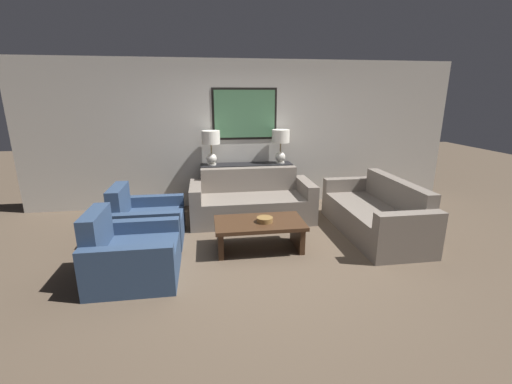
{
  "coord_description": "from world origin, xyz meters",
  "views": [
    {
      "loc": [
        -0.74,
        -4.0,
        2.03
      ],
      "look_at": [
        -0.02,
        0.81,
        0.65
      ],
      "focal_mm": 24.0,
      "sensor_mm": 36.0,
      "label": 1
    }
  ],
  "objects_px": {
    "console_table": "(247,186)",
    "couch_by_back_wall": "(252,203)",
    "coffee_table": "(259,229)",
    "decorative_bowl": "(265,220)",
    "table_lamp_left": "(211,142)",
    "couch_by_side": "(376,215)",
    "armchair_near_camera": "(131,256)",
    "armchair_near_back_wall": "(146,223)",
    "table_lamp_right": "(281,141)"
  },
  "relations": [
    {
      "from": "console_table",
      "to": "armchair_near_back_wall",
      "type": "height_order",
      "value": "armchair_near_back_wall"
    },
    {
      "from": "couch_by_side",
      "to": "armchair_near_back_wall",
      "type": "distance_m",
      "value": 3.4
    },
    {
      "from": "table_lamp_right",
      "to": "table_lamp_left",
      "type": "bearing_deg",
      "value": 180.0
    },
    {
      "from": "couch_by_side",
      "to": "table_lamp_left",
      "type": "bearing_deg",
      "value": 147.15
    },
    {
      "from": "console_table",
      "to": "table_lamp_right",
      "type": "bearing_deg",
      "value": 0.0
    },
    {
      "from": "table_lamp_left",
      "to": "couch_by_side",
      "type": "bearing_deg",
      "value": -32.85
    },
    {
      "from": "couch_by_back_wall",
      "to": "armchair_near_back_wall",
      "type": "xyz_separation_m",
      "value": [
        -1.62,
        -0.67,
        -0.02
      ]
    },
    {
      "from": "couch_by_side",
      "to": "coffee_table",
      "type": "relative_size",
      "value": 1.69
    },
    {
      "from": "armchair_near_back_wall",
      "to": "armchair_near_camera",
      "type": "bearing_deg",
      "value": -90.0
    },
    {
      "from": "couch_by_side",
      "to": "armchair_near_camera",
      "type": "xyz_separation_m",
      "value": [
        -3.39,
        -0.84,
        -0.02
      ]
    },
    {
      "from": "coffee_table",
      "to": "table_lamp_left",
      "type": "bearing_deg",
      "value": 107.0
    },
    {
      "from": "couch_by_side",
      "to": "decorative_bowl",
      "type": "height_order",
      "value": "couch_by_side"
    },
    {
      "from": "couch_by_side",
      "to": "decorative_bowl",
      "type": "distance_m",
      "value": 1.81
    },
    {
      "from": "table_lamp_right",
      "to": "couch_by_back_wall",
      "type": "height_order",
      "value": "table_lamp_right"
    },
    {
      "from": "armchair_near_camera",
      "to": "coffee_table",
      "type": "bearing_deg",
      "value": 18.68
    },
    {
      "from": "coffee_table",
      "to": "decorative_bowl",
      "type": "height_order",
      "value": "decorative_bowl"
    },
    {
      "from": "coffee_table",
      "to": "armchair_near_back_wall",
      "type": "bearing_deg",
      "value": 161.32
    },
    {
      "from": "armchair_near_back_wall",
      "to": "console_table",
      "type": "bearing_deg",
      "value": 39.69
    },
    {
      "from": "coffee_table",
      "to": "decorative_bowl",
      "type": "relative_size",
      "value": 5.55
    },
    {
      "from": "armchair_near_camera",
      "to": "table_lamp_left",
      "type": "bearing_deg",
      "value": 67.6
    },
    {
      "from": "couch_by_back_wall",
      "to": "armchair_near_camera",
      "type": "relative_size",
      "value": 2.12
    },
    {
      "from": "decorative_bowl",
      "to": "armchair_near_camera",
      "type": "distance_m",
      "value": 1.71
    },
    {
      "from": "table_lamp_left",
      "to": "coffee_table",
      "type": "relative_size",
      "value": 0.51
    },
    {
      "from": "console_table",
      "to": "decorative_bowl",
      "type": "height_order",
      "value": "console_table"
    },
    {
      "from": "couch_by_back_wall",
      "to": "couch_by_side",
      "type": "bearing_deg",
      "value": -26.34
    },
    {
      "from": "console_table",
      "to": "coffee_table",
      "type": "distance_m",
      "value": 1.87
    },
    {
      "from": "table_lamp_left",
      "to": "couch_by_back_wall",
      "type": "relative_size",
      "value": 0.3
    },
    {
      "from": "table_lamp_right",
      "to": "armchair_near_camera",
      "type": "xyz_separation_m",
      "value": [
        -2.24,
        -2.39,
        -0.96
      ]
    },
    {
      "from": "couch_by_side",
      "to": "couch_by_back_wall",
      "type": "bearing_deg",
      "value": 153.66
    },
    {
      "from": "couch_by_back_wall",
      "to": "armchair_near_back_wall",
      "type": "height_order",
      "value": "couch_by_back_wall"
    },
    {
      "from": "table_lamp_left",
      "to": "armchair_near_back_wall",
      "type": "bearing_deg",
      "value": -126.35
    },
    {
      "from": "console_table",
      "to": "couch_by_back_wall",
      "type": "height_order",
      "value": "couch_by_back_wall"
    },
    {
      "from": "couch_by_back_wall",
      "to": "couch_by_side",
      "type": "xyz_separation_m",
      "value": [
        1.77,
        -0.88,
        0.0
      ]
    },
    {
      "from": "table_lamp_left",
      "to": "decorative_bowl",
      "type": "bearing_deg",
      "value": -71.49
    },
    {
      "from": "table_lamp_right",
      "to": "armchair_near_back_wall",
      "type": "distance_m",
      "value": 2.78
    },
    {
      "from": "console_table",
      "to": "couch_by_back_wall",
      "type": "distance_m",
      "value": 0.68
    },
    {
      "from": "console_table",
      "to": "coffee_table",
      "type": "xyz_separation_m",
      "value": [
        -0.06,
        -1.87,
        -0.11
      ]
    },
    {
      "from": "couch_by_side",
      "to": "coffee_table",
      "type": "xyz_separation_m",
      "value": [
        -1.83,
        -0.32,
        0.01
      ]
    },
    {
      "from": "table_lamp_left",
      "to": "table_lamp_right",
      "type": "height_order",
      "value": "same"
    },
    {
      "from": "console_table",
      "to": "table_lamp_left",
      "type": "xyz_separation_m",
      "value": [
        -0.63,
        0.0,
        0.82
      ]
    },
    {
      "from": "couch_by_side",
      "to": "armchair_near_back_wall",
      "type": "relative_size",
      "value": 2.12
    },
    {
      "from": "couch_by_back_wall",
      "to": "armchair_near_back_wall",
      "type": "bearing_deg",
      "value": -157.54
    },
    {
      "from": "couch_by_back_wall",
      "to": "armchair_near_camera",
      "type": "bearing_deg",
      "value": -133.19
    },
    {
      "from": "couch_by_back_wall",
      "to": "table_lamp_left",
      "type": "bearing_deg",
      "value": 133.06
    },
    {
      "from": "coffee_table",
      "to": "decorative_bowl",
      "type": "xyz_separation_m",
      "value": [
        0.07,
        -0.04,
        0.14
      ]
    },
    {
      "from": "table_lamp_left",
      "to": "decorative_bowl",
      "type": "xyz_separation_m",
      "value": [
        0.64,
        -1.9,
        -0.79
      ]
    },
    {
      "from": "console_table",
      "to": "armchair_near_back_wall",
      "type": "bearing_deg",
      "value": -140.31
    },
    {
      "from": "coffee_table",
      "to": "armchair_near_camera",
      "type": "xyz_separation_m",
      "value": [
        -1.56,
        -0.53,
        -0.03
      ]
    },
    {
      "from": "table_lamp_right",
      "to": "decorative_bowl",
      "type": "bearing_deg",
      "value": -108.05
    },
    {
      "from": "table_lamp_right",
      "to": "couch_by_side",
      "type": "relative_size",
      "value": 0.3
    }
  ]
}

